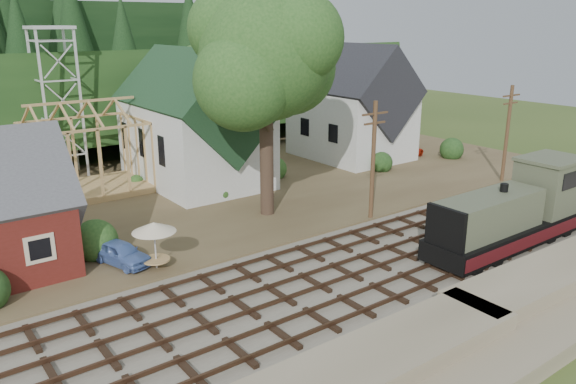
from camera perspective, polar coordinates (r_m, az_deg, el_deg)
ground at (r=29.74m, az=5.85°, el=-8.51°), size 140.00×140.00×0.00m
embankment at (r=24.98m, az=19.60°, el=-14.79°), size 64.00×5.00×1.60m
railroad_bed at (r=29.70m, az=5.86°, el=-8.37°), size 64.00×11.00×0.16m
village_flat at (r=43.69m, az=-10.30°, el=-0.09°), size 64.00×26.00×0.30m
hillside at (r=65.51m, az=-19.90°, el=4.71°), size 70.00×28.96×12.74m
ridge at (r=80.73m, az=-23.38°, el=6.47°), size 80.00×20.00×12.00m
church at (r=44.88m, az=-9.33°, el=7.02°), size 8.40×15.17×13.00m
farmhouse at (r=53.63m, az=6.48°, el=8.39°), size 8.40×10.80×10.60m
timber_frame at (r=44.40m, az=-19.80°, el=3.61°), size 8.20×6.20×6.99m
lattice_tower at (r=49.23m, az=-22.79°, el=12.52°), size 3.20×3.20×12.12m
big_tree at (r=36.18m, az=-2.15°, el=12.94°), size 10.90×8.40×14.70m
telegraph_pole_near at (r=36.49m, az=8.64°, el=3.30°), size 2.20×0.28×8.00m
telegraph_pole_far at (r=48.16m, az=21.37°, el=5.62°), size 2.20×0.28×8.00m
locomotive at (r=34.90m, az=22.10°, el=-2.03°), size 12.05×3.01×4.82m
car_blue at (r=31.31m, az=-16.59°, el=-5.95°), size 2.54×3.98×1.26m
car_red at (r=54.92m, az=11.94°, el=4.08°), size 4.26×2.41×1.12m
patio_set at (r=29.82m, az=-13.46°, el=-3.70°), size 2.28×2.28×2.54m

